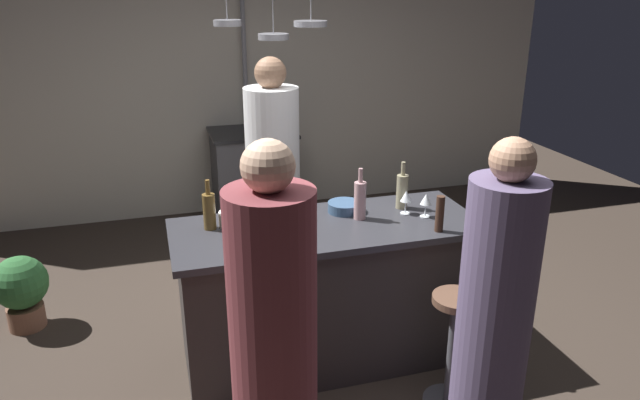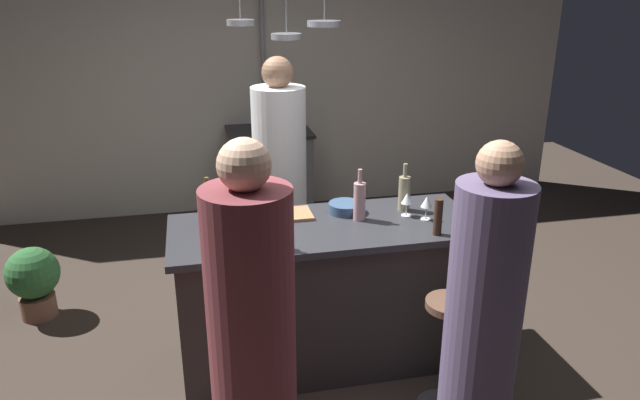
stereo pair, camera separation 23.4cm
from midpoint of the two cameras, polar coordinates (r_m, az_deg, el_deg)
ground_plane at (r=3.87m, az=2.29°, el=-14.84°), size 9.00×9.00×0.00m
back_wall at (r=6.03m, az=-4.49°, el=11.39°), size 6.40×0.16×2.60m
kitchen_island at (r=3.63m, az=2.39°, el=-8.97°), size 1.80×0.72×0.90m
stove_range at (r=5.84m, az=-3.70°, el=2.51°), size 0.80×0.64×0.89m
chef at (r=4.21m, az=-2.26°, el=0.77°), size 0.37×0.37×1.77m
bar_stool_left at (r=3.07m, az=-4.83°, el=-16.81°), size 0.28×0.28×0.68m
guest_left at (r=2.52m, az=-3.79°, el=-14.50°), size 0.36×0.36×1.70m
bar_stool_right at (r=3.34m, az=14.15°, el=-14.01°), size 0.28×0.28×0.68m
guest_right at (r=2.86m, az=17.68°, el=-11.66°), size 0.34×0.34×1.63m
overhead_pot_rack at (r=5.15m, az=-2.68°, el=14.11°), size 0.89×1.29×2.17m
potted_plant at (r=4.53m, az=-24.60°, el=-6.91°), size 0.36×0.36×0.52m
cutting_board at (r=3.55m, az=-1.51°, el=-1.47°), size 0.32×0.22×0.02m
pepper_mill at (r=3.35m, az=13.30°, el=-1.63°), size 0.05×0.05×0.21m
wine_bottle_rose at (r=3.48m, az=5.76°, el=-0.07°), size 0.07×0.07×0.31m
wine_bottle_green at (r=3.10m, az=-3.08°, el=-2.70°), size 0.07×0.07×0.30m
wine_bottle_white at (r=3.67m, az=9.94°, el=0.69°), size 0.07×0.07×0.30m
wine_bottle_amber at (r=3.42m, az=-8.81°, el=-0.76°), size 0.07×0.07×0.29m
wine_glass_by_chef at (r=3.58m, az=10.25°, el=0.02°), size 0.07×0.07×0.15m
wine_glass_near_left_guest at (r=3.54m, az=12.13°, el=-0.31°), size 0.07×0.07×0.15m
mixing_bowl_ceramic at (r=3.46m, az=-6.39°, el=-1.59°), size 0.18×0.18×0.08m
mixing_bowl_blue at (r=3.61m, az=4.31°, el=-0.76°), size 0.21×0.21×0.06m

